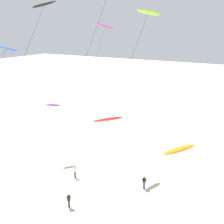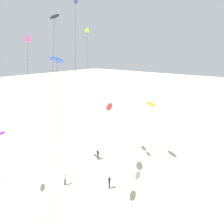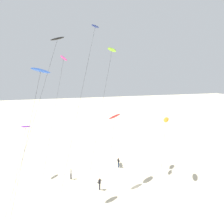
% 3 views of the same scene
% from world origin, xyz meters
% --- Properties ---
extents(ground_plane, '(260.00, 260.00, 0.00)m').
position_xyz_m(ground_plane, '(0.00, 0.00, 0.00)').
color(ground_plane, beige).
extents(kite_purple, '(2.94, 2.71, 8.16)m').
position_xyz_m(kite_purple, '(-13.94, 9.72, 7.82)').
color(kite_purple, purple).
rests_on(kite_purple, ground).
extents(kite_blue, '(5.57, 4.56, 16.68)m').
position_xyz_m(kite_blue, '(-12.18, 1.50, 15.99)').
color(kite_blue, blue).
rests_on(kite_blue, ground).
extents(kite_orange, '(2.87, 2.95, 9.25)m').
position_xyz_m(kite_orange, '(5.83, 2.31, 8.93)').
color(kite_orange, orange).
rests_on(kite_orange, ground).
extents(kite_black, '(8.57, 7.39, 20.84)m').
position_xyz_m(kite_black, '(-9.65, 4.69, 20.09)').
color(kite_black, black).
rests_on(kite_black, ground).
extents(kite_red, '(3.07, 2.73, 10.08)m').
position_xyz_m(kite_red, '(-1.73, 4.10, 9.59)').
color(kite_red, red).
rests_on(kite_red, ground).
extents(kite_lime, '(6.73, 5.91, 20.03)m').
position_xyz_m(kite_lime, '(-0.23, 9.44, 19.29)').
color(kite_lime, '#8CD833').
rests_on(kite_lime, ground).
extents(kite_navy, '(7.77, 6.94, 23.01)m').
position_xyz_m(kite_navy, '(-3.52, 8.03, 22.23)').
color(kite_navy, navy).
rests_on(kite_navy, ground).
extents(kite_magenta, '(5.33, 5.15, 18.80)m').
position_xyz_m(kite_magenta, '(-7.42, 13.09, 18.05)').
color(kite_magenta, '#D8339E').
rests_on(kite_magenta, ground).
extents(kite_flyer_nearest, '(0.73, 0.73, 1.67)m').
position_xyz_m(kite_flyer_nearest, '(-4.95, 1.42, 0.89)').
color(kite_flyer_nearest, '#33333D').
rests_on(kite_flyer_nearest, ground).
extents(kite_flyer_middle, '(0.53, 0.51, 1.67)m').
position_xyz_m(kite_flyer_middle, '(-7.92, 6.38, 0.89)').
color(kite_flyer_middle, '#33333D').
rests_on(kite_flyer_middle, ground).
extents(kite_flyer_furthest, '(0.69, 0.70, 1.67)m').
position_xyz_m(kite_flyer_furthest, '(0.60, 8.45, 0.89)').
color(kite_flyer_furthest, navy).
rests_on(kite_flyer_furthest, ground).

